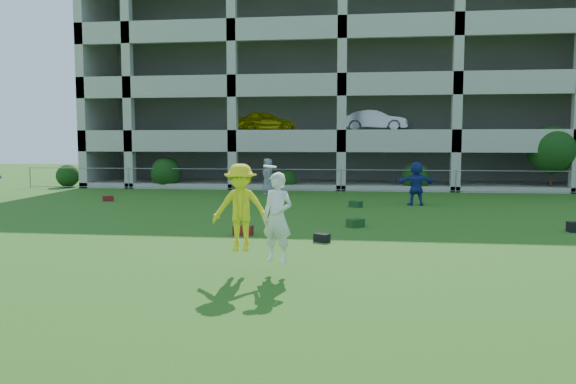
# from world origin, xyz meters

# --- Properties ---
(ground) EXTENTS (100.00, 100.00, 0.00)m
(ground) POSITION_xyz_m (0.00, 0.00, 0.00)
(ground) COLOR #235114
(ground) RESTS_ON ground
(bystander_c) EXTENTS (0.85, 1.03, 1.82)m
(bystander_c) POSITION_xyz_m (-3.63, 16.83, 0.91)
(bystander_c) COLOR slate
(bystander_c) RESTS_ON ground
(bystander_d) EXTENTS (1.77, 0.74, 1.85)m
(bystander_d) POSITION_xyz_m (3.38, 12.79, 0.93)
(bystander_d) COLOR navy
(bystander_d) RESTS_ON ground
(bag_red_a) EXTENTS (0.57, 0.34, 0.28)m
(bag_red_a) POSITION_xyz_m (-2.27, 4.43, 0.14)
(bag_red_a) COLOR #5E1B10
(bag_red_a) RESTS_ON ground
(bag_black_b) EXTENTS (0.47, 0.41, 0.22)m
(bag_black_b) POSITION_xyz_m (0.06, 3.67, 0.11)
(bag_black_b) COLOR black
(bag_black_b) RESTS_ON ground
(bag_green_c) EXTENTS (0.61, 0.59, 0.26)m
(bag_green_c) POSITION_xyz_m (0.92, 6.39, 0.13)
(bag_green_c) COLOR #163C15
(bag_green_c) RESTS_ON ground
(crate_d) EXTENTS (0.38, 0.38, 0.30)m
(crate_d) POSITION_xyz_m (7.40, 6.26, 0.15)
(crate_d) COLOR black
(crate_d) RESTS_ON ground
(bag_red_f) EXTENTS (0.53, 0.49, 0.24)m
(bag_red_f) POSITION_xyz_m (-10.22, 12.59, 0.12)
(bag_red_f) COLOR #551A0E
(bag_red_f) RESTS_ON ground
(bag_green_g) EXTENTS (0.58, 0.54, 0.25)m
(bag_green_g) POSITION_xyz_m (0.88, 11.73, 0.12)
(bag_green_g) COLOR #153C18
(bag_green_g) RESTS_ON ground
(frisbee_contest) EXTENTS (1.76, 0.80, 1.99)m
(frisbee_contest) POSITION_xyz_m (-1.14, -0.08, 1.30)
(frisbee_contest) COLOR yellow
(frisbee_contest) RESTS_ON ground
(parking_garage) EXTENTS (30.00, 14.00, 12.00)m
(parking_garage) POSITION_xyz_m (-0.01, 27.70, 6.01)
(parking_garage) COLOR #9E998C
(parking_garage) RESTS_ON ground
(fence) EXTENTS (36.06, 0.06, 1.20)m
(fence) POSITION_xyz_m (0.00, 19.00, 0.61)
(fence) COLOR gray
(fence) RESTS_ON ground
(shrub_row) EXTENTS (34.38, 2.52, 3.50)m
(shrub_row) POSITION_xyz_m (4.59, 19.70, 1.51)
(shrub_row) COLOR #163D11
(shrub_row) RESTS_ON ground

